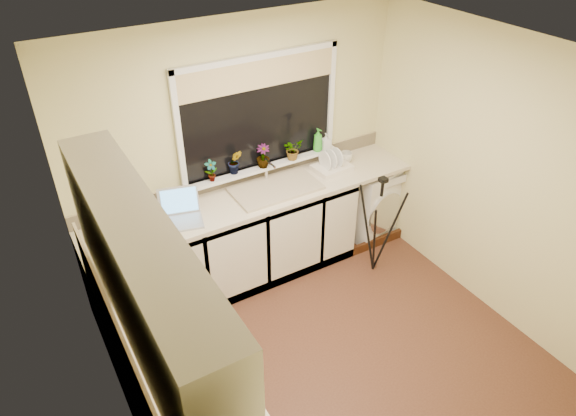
# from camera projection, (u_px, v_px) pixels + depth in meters

# --- Properties ---
(floor) EXTENTS (3.20, 3.20, 0.00)m
(floor) POSITION_uv_depth(u_px,v_px,m) (326.00, 350.00, 4.39)
(floor) COLOR brown
(floor) RESTS_ON ground
(ceiling) EXTENTS (3.20, 3.20, 0.00)m
(ceiling) POSITION_uv_depth(u_px,v_px,m) (343.00, 65.00, 3.03)
(ceiling) COLOR white
(ceiling) RESTS_ON ground
(wall_back) EXTENTS (3.20, 0.00, 3.20)m
(wall_back) POSITION_uv_depth(u_px,v_px,m) (240.00, 151.00, 4.78)
(wall_back) COLOR beige
(wall_back) RESTS_ON ground
(wall_front) EXTENTS (3.20, 0.00, 3.20)m
(wall_front) POSITION_uv_depth(u_px,v_px,m) (502.00, 385.00, 2.63)
(wall_front) COLOR beige
(wall_front) RESTS_ON ground
(wall_left) EXTENTS (0.00, 3.00, 3.00)m
(wall_left) POSITION_uv_depth(u_px,v_px,m) (108.00, 317.00, 3.03)
(wall_left) COLOR beige
(wall_left) RESTS_ON ground
(wall_right) EXTENTS (0.00, 3.00, 3.00)m
(wall_right) POSITION_uv_depth(u_px,v_px,m) (489.00, 177.00, 4.39)
(wall_right) COLOR beige
(wall_right) RESTS_ON ground
(base_cabinet_back) EXTENTS (2.55, 0.60, 0.86)m
(base_cabinet_back) POSITION_uv_depth(u_px,v_px,m) (228.00, 247.00, 4.87)
(base_cabinet_back) COLOR silver
(base_cabinet_back) RESTS_ON floor
(base_cabinet_left) EXTENTS (0.54, 2.40, 0.86)m
(base_cabinet_left) POSITION_uv_depth(u_px,v_px,m) (190.00, 416.00, 3.38)
(base_cabinet_left) COLOR silver
(base_cabinet_left) RESTS_ON floor
(worktop_back) EXTENTS (3.20, 0.60, 0.04)m
(worktop_back) POSITION_uv_depth(u_px,v_px,m) (257.00, 197.00, 4.76)
(worktop_back) COLOR beige
(worktop_back) RESTS_ON base_cabinet_back
(worktop_left) EXTENTS (0.60, 2.40, 0.04)m
(worktop_left) POSITION_uv_depth(u_px,v_px,m) (182.00, 370.00, 3.13)
(worktop_left) COLOR beige
(worktop_left) RESTS_ON base_cabinet_left
(upper_cabinet) EXTENTS (0.28, 1.90, 0.70)m
(upper_cabinet) POSITION_uv_depth(u_px,v_px,m) (144.00, 277.00, 2.46)
(upper_cabinet) COLOR silver
(upper_cabinet) RESTS_ON wall_left
(splashback_left) EXTENTS (0.02, 2.40, 0.45)m
(splashback_left) POSITION_uv_depth(u_px,v_px,m) (128.00, 363.00, 2.87)
(splashback_left) COLOR beige
(splashback_left) RESTS_ON wall_left
(splashback_back) EXTENTS (3.20, 0.02, 0.14)m
(splashback_back) POSITION_uv_depth(u_px,v_px,m) (242.00, 175.00, 4.91)
(splashback_back) COLOR beige
(splashback_back) RESTS_ON wall_back
(window_glass) EXTENTS (1.50, 0.02, 1.00)m
(window_glass) POSITION_uv_depth(u_px,v_px,m) (259.00, 114.00, 4.68)
(window_glass) COLOR black
(window_glass) RESTS_ON wall_back
(window_blind) EXTENTS (1.50, 0.02, 0.25)m
(window_blind) POSITION_uv_depth(u_px,v_px,m) (259.00, 74.00, 4.45)
(window_blind) COLOR tan
(window_blind) RESTS_ON wall_back
(windowsill) EXTENTS (1.60, 0.14, 0.03)m
(windowsill) POSITION_uv_depth(u_px,v_px,m) (264.00, 167.00, 4.92)
(windowsill) COLOR white
(windowsill) RESTS_ON wall_back
(sink) EXTENTS (0.82, 0.46, 0.03)m
(sink) POSITION_uv_depth(u_px,v_px,m) (276.00, 188.00, 4.82)
(sink) COLOR tan
(sink) RESTS_ON worktop_back
(faucet) EXTENTS (0.03, 0.03, 0.24)m
(faucet) POSITION_uv_depth(u_px,v_px,m) (266.00, 170.00, 4.89)
(faucet) COLOR silver
(faucet) RESTS_ON worktop_back
(washing_machine) EXTENTS (0.65, 0.64, 0.81)m
(washing_machine) POSITION_uv_depth(u_px,v_px,m) (368.00, 199.00, 5.62)
(washing_machine) COLOR white
(washing_machine) RESTS_ON floor
(laptop) EXTENTS (0.42, 0.42, 0.25)m
(laptop) POSITION_uv_depth(u_px,v_px,m) (181.00, 212.00, 4.40)
(laptop) COLOR #A8A9B0
(laptop) RESTS_ON worktop_back
(kettle) EXTENTS (0.14, 0.14, 0.18)m
(kettle) POSITION_uv_depth(u_px,v_px,m) (156.00, 274.00, 3.70)
(kettle) COLOR white
(kettle) RESTS_ON worktop_left
(dish_rack) EXTENTS (0.37, 0.29, 0.05)m
(dish_rack) POSITION_uv_depth(u_px,v_px,m) (332.00, 168.00, 5.12)
(dish_rack) COLOR silver
(dish_rack) RESTS_ON worktop_back
(tripod) EXTENTS (0.66, 0.66, 1.07)m
(tripod) POSITION_uv_depth(u_px,v_px,m) (378.00, 226.00, 4.97)
(tripod) COLOR black
(tripod) RESTS_ON floor
(steel_jar) EXTENTS (0.09, 0.09, 0.12)m
(steel_jar) POSITION_uv_depth(u_px,v_px,m) (162.00, 346.00, 3.18)
(steel_jar) COLOR silver
(steel_jar) RESTS_ON worktop_left
(microwave) EXTENTS (0.36, 0.53, 0.29)m
(microwave) POSITION_uv_depth(u_px,v_px,m) (137.00, 260.00, 3.75)
(microwave) COLOR white
(microwave) RESTS_ON worktop_left
(plant_a) EXTENTS (0.11, 0.08, 0.21)m
(plant_a) POSITION_uv_depth(u_px,v_px,m) (211.00, 171.00, 4.61)
(plant_a) COLOR #999999
(plant_a) RESTS_ON windowsill
(plant_b) EXTENTS (0.16, 0.14, 0.24)m
(plant_b) POSITION_uv_depth(u_px,v_px,m) (235.00, 162.00, 4.72)
(plant_b) COLOR #999999
(plant_b) RESTS_ON windowsill
(plant_c) EXTENTS (0.16, 0.16, 0.22)m
(plant_c) POSITION_uv_depth(u_px,v_px,m) (263.00, 156.00, 4.83)
(plant_c) COLOR #999999
(plant_c) RESTS_ON windowsill
(plant_d) EXTENTS (0.21, 0.19, 0.21)m
(plant_d) POSITION_uv_depth(u_px,v_px,m) (293.00, 149.00, 4.96)
(plant_d) COLOR #999999
(plant_d) RESTS_ON windowsill
(soap_bottle_green) EXTENTS (0.10, 0.11, 0.24)m
(soap_bottle_green) POSITION_uv_depth(u_px,v_px,m) (318.00, 140.00, 5.10)
(soap_bottle_green) COLOR green
(soap_bottle_green) RESTS_ON windowsill
(soap_bottle_clear) EXTENTS (0.09, 0.09, 0.18)m
(soap_bottle_clear) POSITION_uv_depth(u_px,v_px,m) (326.00, 142.00, 5.13)
(soap_bottle_clear) COLOR #999999
(soap_bottle_clear) RESTS_ON windowsill
(cup_back) EXTENTS (0.16, 0.16, 0.11)m
(cup_back) POSITION_uv_depth(u_px,v_px,m) (346.00, 157.00, 5.25)
(cup_back) COLOR beige
(cup_back) RESTS_ON worktop_back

